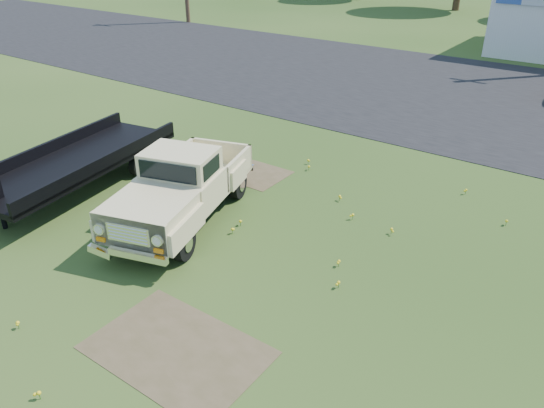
{
  "coord_description": "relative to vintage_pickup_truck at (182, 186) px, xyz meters",
  "views": [
    {
      "loc": [
        6.8,
        -7.61,
        6.46
      ],
      "look_at": [
        0.63,
        1.0,
        0.84
      ],
      "focal_mm": 35.0,
      "sensor_mm": 36.0,
      "label": 1
    }
  ],
  "objects": [
    {
      "name": "ground",
      "position": [
        1.56,
        -0.38,
        -0.92
      ],
      "size": [
        140.0,
        140.0,
        0.0
      ],
      "primitive_type": "plane",
      "color": "#254215",
      "rests_on": "ground"
    },
    {
      "name": "vintage_pickup_truck",
      "position": [
        0.0,
        0.0,
        0.0
      ],
      "size": [
        3.33,
        5.4,
        1.83
      ],
      "primitive_type": null,
      "rotation": [
        0.0,
        0.0,
        0.29
      ],
      "color": "#CBBE88",
      "rests_on": "ground"
    },
    {
      "name": "asphalt_lot",
      "position": [
        1.56,
        14.62,
        -0.92
      ],
      "size": [
        90.0,
        14.0,
        0.02
      ],
      "primitive_type": "cube",
      "color": "black",
      "rests_on": "ground"
    },
    {
      "name": "flatbed_trailer",
      "position": [
        -3.61,
        -0.37,
        -0.03
      ],
      "size": [
        3.17,
        6.77,
        1.77
      ],
      "primitive_type": null,
      "rotation": [
        0.0,
        0.0,
        0.16
      ],
      "color": "black",
      "rests_on": "ground"
    },
    {
      "name": "dirt_patch_a",
      "position": [
        3.06,
        -3.38,
        -0.92
      ],
      "size": [
        3.0,
        2.0,
        0.01
      ],
      "primitive_type": "cube",
      "color": "#4D4329",
      "rests_on": "ground"
    },
    {
      "name": "dirt_patch_b",
      "position": [
        -0.44,
        3.12,
        -0.92
      ],
      "size": [
        2.2,
        1.6,
        0.01
      ],
      "primitive_type": "cube",
      "color": "#4D4329",
      "rests_on": "ground"
    }
  ]
}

